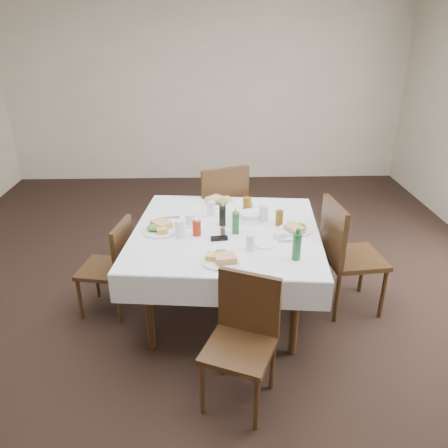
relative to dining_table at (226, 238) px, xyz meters
name	(u,v)px	position (x,y,z in m)	size (l,w,h in m)	color
ground_plane	(207,301)	(-0.16, 0.12, -0.69)	(7.00, 7.00, 0.00)	black
room_shell	(204,108)	(-0.16, 0.12, 1.02)	(6.04, 7.04, 2.80)	#BDB3A0
dining_table	(226,238)	(0.00, 0.00, 0.00)	(1.63, 1.63, 0.76)	black
chair_north	(221,207)	(-0.02, 0.90, -0.10)	(0.63, 0.63, 1.03)	black
chair_south	(243,332)	(0.08, -0.95, -0.19)	(0.54, 0.54, 0.87)	black
chair_east	(344,250)	(0.99, 0.00, -0.13)	(0.51, 0.51, 0.98)	black
chair_west	(113,262)	(-0.94, 0.01, -0.22)	(0.46, 0.46, 0.83)	black
meal_north	(219,201)	(-0.04, 0.56, 0.10)	(0.29, 0.29, 0.06)	white
meal_south	(221,258)	(-0.05, -0.51, 0.10)	(0.28, 0.28, 0.06)	white
meal_east	(295,228)	(0.56, -0.04, 0.09)	(0.26, 0.26, 0.06)	white
meal_west	(159,228)	(-0.53, 0.00, 0.10)	(0.30, 0.30, 0.06)	white
side_plate_a	(200,214)	(-0.21, 0.31, 0.08)	(0.15, 0.15, 0.01)	white
side_plate_b	(265,244)	(0.28, -0.28, 0.08)	(0.17, 0.17, 0.01)	white
water_n	(211,208)	(-0.12, 0.30, 0.13)	(0.07, 0.07, 0.12)	silver
water_s	(251,242)	(0.17, -0.35, 0.13)	(0.07, 0.07, 0.13)	silver
water_e	(264,213)	(0.32, 0.17, 0.14)	(0.07, 0.07, 0.14)	silver
water_w	(180,229)	(-0.36, -0.11, 0.14)	(0.07, 0.07, 0.14)	silver
iced_tea_a	(247,205)	(0.19, 0.33, 0.15)	(0.07, 0.07, 0.15)	brown
iced_tea_b	(279,218)	(0.44, 0.08, 0.14)	(0.06, 0.06, 0.13)	brown
bread_basket	(250,216)	(0.21, 0.19, 0.10)	(0.20, 0.20, 0.07)	silver
oil_cruet_dark	(222,214)	(-0.03, 0.10, 0.17)	(0.05, 0.05, 0.22)	black
oil_cruet_green	(235,222)	(0.07, -0.06, 0.17)	(0.05, 0.05, 0.22)	#1E5F2B
ketchup_bottle	(197,227)	(-0.23, -0.09, 0.14)	(0.07, 0.07, 0.15)	#991F0B
salt_shaker	(221,229)	(-0.04, -0.06, 0.11)	(0.03, 0.03, 0.07)	white
pepper_shaker	(223,231)	(-0.03, -0.09, 0.11)	(0.03, 0.03, 0.07)	#39271E
coffee_mug	(191,220)	(-0.28, 0.10, 0.12)	(0.15, 0.13, 0.10)	white
sunglasses	(219,238)	(-0.06, -0.18, 0.09)	(0.14, 0.06, 0.03)	black
green_bottle	(297,246)	(0.48, -0.50, 0.18)	(0.06, 0.06, 0.23)	#1E5F2B
sugar_caddy	(280,235)	(0.41, -0.16, 0.09)	(0.10, 0.08, 0.04)	white
cutlery_n	(250,205)	(0.24, 0.50, 0.08)	(0.05, 0.16, 0.01)	silver
cutlery_s	(207,257)	(-0.15, -0.45, 0.08)	(0.09, 0.17, 0.01)	silver
cutlery_e	(288,241)	(0.47, -0.23, 0.07)	(0.16, 0.05, 0.01)	silver
cutlery_w	(170,218)	(-0.47, 0.24, 0.08)	(0.17, 0.07, 0.01)	silver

